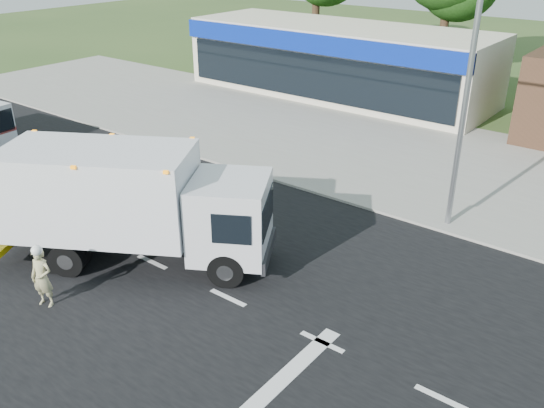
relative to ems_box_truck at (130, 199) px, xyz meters
The scene contains 9 objects.
ground 4.03m from the ems_box_truck, ahead, with size 120.00×120.00×0.00m, color #385123.
road_asphalt 4.03m from the ems_box_truck, ahead, with size 60.00×14.00×0.02m, color black.
sidewalk 9.28m from the ems_box_truck, 67.38° to the left, with size 60.00×2.40×0.12m, color gray.
parking_apron 14.74m from the ems_box_truck, 76.17° to the left, with size 60.00×9.00×0.02m, color gray.
lane_markings 5.36m from the ems_box_truck, 13.63° to the right, with size 55.20×7.00×0.01m.
ems_box_truck is the anchor object (origin of this frame).
emergency_worker 3.15m from the ems_box_truck, 91.82° to the right, with size 0.71×0.58×1.77m.
retail_strip_mall 20.85m from the ems_box_truck, 105.33° to the left, with size 18.00×6.20×4.00m.
traffic_signal_pole 10.15m from the ems_box_truck, 53.08° to the left, with size 3.51×0.25×8.00m.
Camera 1 is at (8.75, -9.42, 8.90)m, focal length 38.00 mm.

